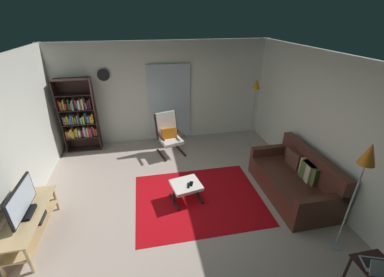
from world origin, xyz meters
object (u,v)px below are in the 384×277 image
Objects in this scene: tv_stand at (30,221)px; cell_phone at (191,184)px; tv_remote at (189,185)px; television at (22,202)px; wall_clock at (103,75)px; floor_lamp_by_shelf at (256,93)px; bookshelf_near_tv at (79,117)px; laptop at (381,267)px; lounge_armchair at (169,133)px; side_table at (375,272)px; ottoman at (186,187)px; floor_lamp_by_sofa at (365,165)px; leather_sofa at (294,180)px.

cell_phone is (2.58, 0.38, 0.05)m from tv_stand.
television is at bearing -161.68° from tv_remote.
cell_phone is 3.45m from wall_clock.
floor_lamp_by_shelf is (4.59, 2.35, 1.06)m from tv_stand.
bookshelf_near_tv is 4.63× the size of laptop.
lounge_armchair reaches higher than tv_remote.
lounge_armchair is 7.10× the size of tv_remote.
floor_lamp_by_shelf is at bearing 27.12° from tv_stand.
television reaches higher than cell_phone.
side_table is (4.20, -4.62, -0.52)m from bookshelf_near_tv.
side_table is at bearing 61.68° from laptop.
wall_clock is (-1.62, 2.66, 1.47)m from cell_phone.
tv_remote is (0.03, -0.07, 0.08)m from ottoman.
floor_lamp_by_sofa is 5.47m from wall_clock.
tv_stand is 9.31× the size of tv_remote.
bookshelf_near_tv is 5.11m from leather_sofa.
television is 2.57m from tv_remote.
ottoman is (2.24, -2.47, -0.58)m from bookshelf_near_tv.
ottoman is 2.93m from laptop.
cell_phone is (-1.99, 0.18, 0.07)m from leather_sofa.
lounge_armchair reaches higher than ottoman.
bookshelf_near_tv is 1.04× the size of floor_lamp_by_sofa.
bookshelf_near_tv reaches higher than television.
floor_lamp_by_sofa reaches higher than leather_sofa.
tv_stand is at bearing -152.88° from floor_lamp_by_shelf.
cell_phone is at bearing -47.05° from bookshelf_near_tv.
tv_remote is at bearing 145.77° from floor_lamp_by_sofa.
laptop is at bearing -118.32° from side_table.
tv_remote is at bearing 132.86° from side_table.
cell_phone is at bearing 131.45° from side_table.
floor_lamp_by_shelf is 4.39× the size of laptop.
side_table is at bearing -62.88° from lounge_armchair.
floor_lamp_by_sofa is at bearing -24.05° from tv_remote.
tv_stand is 2.52m from ottoman.
lounge_armchair is at bearing -15.32° from bookshelf_near_tv.
wall_clock reaches higher than floor_lamp_by_shelf.
laptop is at bearing -28.84° from cell_phone.
floor_lamp_by_shelf is 3.73m from wall_clock.
lounge_armchair is 1.69× the size of ottoman.
lounge_armchair is 2.21× the size of side_table.
cell_phone is 0.48× the size of wall_clock.
television is 2.56m from ottoman.
side_table is 1.60× the size of wall_clock.
lounge_armchair is (-2.18, 2.09, 0.22)m from leather_sofa.
tv_remote is (2.52, 0.36, -0.35)m from television.
laptop is (4.43, -1.76, -0.21)m from television.
bookshelf_near_tv is at bearing 85.06° from television.
television is at bearing -84.21° from tv_stand.
television is at bearing -94.94° from bookshelf_near_tv.
tv_remote is (2.27, -2.54, -0.50)m from bookshelf_near_tv.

